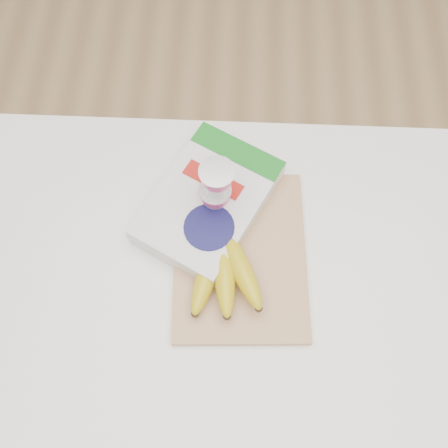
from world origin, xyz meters
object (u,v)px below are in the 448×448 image
table (206,325)px  yogurt_stack (216,189)px  bananas (224,266)px  cutting_board (240,255)px  cereal_box (209,203)px

table → yogurt_stack: 0.50m
bananas → yogurt_stack: 0.14m
yogurt_stack → cutting_board: bearing=-62.5°
bananas → yogurt_stack: bearing=98.7°
cutting_board → bananas: size_ratio=1.68×
cutting_board → cereal_box: bearing=120.8°
table → cereal_box: cereal_box is taller
cutting_board → yogurt_stack: size_ratio=2.29×
table → cutting_board: bearing=32.5°
table → bananas: 0.43m
cutting_board → bananas: bearing=-132.0°
yogurt_stack → cereal_box: bearing=164.6°
cutting_board → cereal_box: cereal_box is taller
bananas → cereal_box: size_ratio=0.60×
bananas → cereal_box: bearing=104.9°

